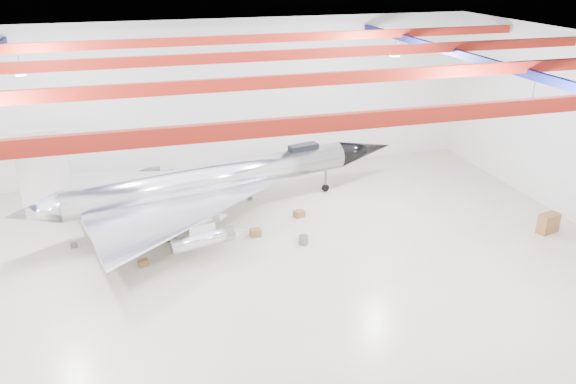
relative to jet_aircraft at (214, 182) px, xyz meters
name	(u,v)px	position (x,y,z in m)	size (l,w,h in m)	color
floor	(253,275)	(0.67, -7.54, -2.23)	(40.00, 40.00, 0.00)	#BDB196
wall_back	(204,100)	(0.67, 7.46, 3.27)	(40.00, 40.00, 0.00)	silver
ceiling	(247,54)	(0.67, -7.54, 8.77)	(40.00, 40.00, 0.00)	#0A0F38
ceiling_structure	(247,70)	(0.67, -7.54, 8.09)	(39.50, 29.50, 1.08)	maroon
jet_aircraft	(214,182)	(0.00, 0.00, 0.00)	(24.68, 17.00, 6.80)	silver
desk	(548,223)	(18.22, -7.63, -1.65)	(1.27, 0.64, 1.17)	brown
crate_ply	(143,263)	(-4.61, -5.03, -2.06)	(0.48, 0.39, 0.34)	olive
engine_drum	(303,240)	(4.13, -5.04, -1.99)	(0.54, 0.54, 0.49)	#59595B
parts_bin	(299,214)	(4.94, -1.62, -2.02)	(0.61, 0.49, 0.43)	olive
crate_small	(74,245)	(-8.22, -1.89, -2.11)	(0.34, 0.27, 0.24)	#59595B
oil_barrel	(255,232)	(1.77, -3.36, -2.02)	(0.61, 0.49, 0.43)	olive
spares_box	(250,197)	(2.60, 1.90, -2.08)	(0.35, 0.35, 0.31)	#59595B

